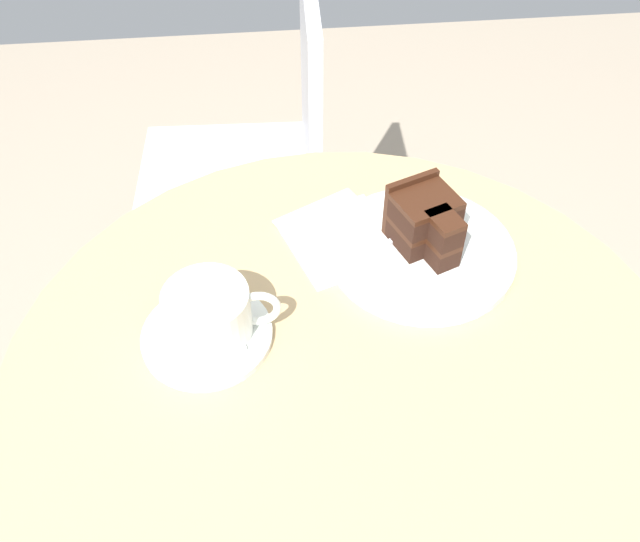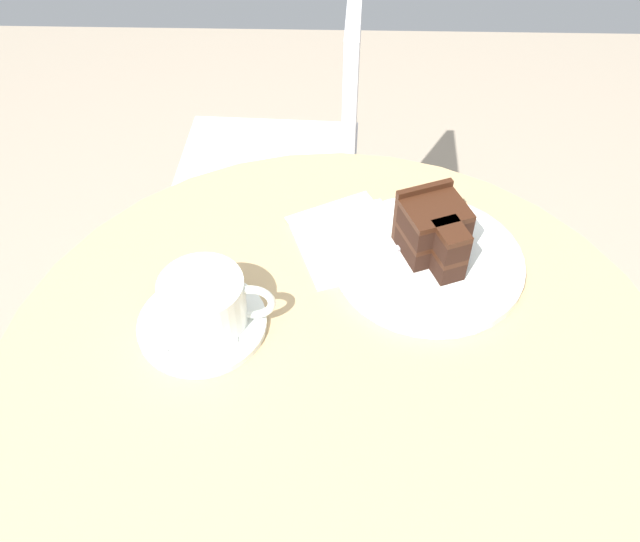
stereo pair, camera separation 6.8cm
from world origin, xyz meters
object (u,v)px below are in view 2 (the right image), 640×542
at_px(fork, 434,231).
at_px(cafe_chair, 304,150).
at_px(teaspoon, 183,346).
at_px(coffee_cup, 205,301).
at_px(napkin, 349,238).
at_px(saucer, 202,323).
at_px(cake_slice, 434,230).
at_px(cake_plate, 428,261).

xyz_separation_m(fork, cafe_chair, (-0.19, 0.51, -0.26)).
bearing_deg(cafe_chair, teaspoon, -5.74).
relative_size(coffee_cup, teaspoon, 1.35).
distance_m(fork, napkin, 0.11).
xyz_separation_m(saucer, napkin, (0.17, 0.15, -0.00)).
relative_size(cake_slice, napkin, 0.60).
height_order(teaspoon, cake_plate, teaspoon).
bearing_deg(cafe_chair, saucer, -4.90).
bearing_deg(cake_slice, cake_plate, -104.87).
relative_size(cake_slice, fork, 0.89).
bearing_deg(saucer, cake_slice, 23.40).
xyz_separation_m(cake_slice, fork, (0.01, 0.03, -0.03)).
bearing_deg(cafe_chair, cake_plate, 20.52).
bearing_deg(cake_slice, coffee_cup, -156.75).
height_order(teaspoon, cake_slice, cake_slice).
xyz_separation_m(teaspoon, napkin, (0.18, 0.18, -0.01)).
bearing_deg(cafe_chair, coffee_cup, -4.33).
bearing_deg(cake_plate, coffee_cup, -158.82).
xyz_separation_m(coffee_cup, cake_plate, (0.26, 0.10, -0.03)).
bearing_deg(cake_plate, saucer, -158.61).
relative_size(saucer, cake_slice, 1.34).
bearing_deg(teaspoon, coffee_cup, -127.77).
distance_m(cake_slice, napkin, 0.11).
distance_m(saucer, fork, 0.31).
xyz_separation_m(cake_plate, cafe_chair, (-0.18, 0.55, -0.25)).
height_order(cake_plate, fork, fork).
xyz_separation_m(teaspoon, cafe_chair, (0.10, 0.69, -0.25)).
height_order(napkin, cafe_chair, cafe_chair).
relative_size(saucer, fork, 1.19).
xyz_separation_m(saucer, teaspoon, (-0.02, -0.04, 0.01)).
bearing_deg(coffee_cup, saucer, -151.52).
height_order(cake_slice, napkin, cake_slice).
distance_m(coffee_cup, cake_plate, 0.28).
xyz_separation_m(cake_plate, fork, (0.01, 0.05, 0.01)).
bearing_deg(coffee_cup, fork, 28.52).
distance_m(saucer, cake_plate, 0.28).
height_order(saucer, cafe_chair, cafe_chair).
bearing_deg(cake_slice, saucer, -156.60).
bearing_deg(fork, coffee_cup, 173.28).
distance_m(teaspoon, cake_slice, 0.32).
height_order(coffee_cup, fork, coffee_cup).
height_order(coffee_cup, cake_slice, cake_slice).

